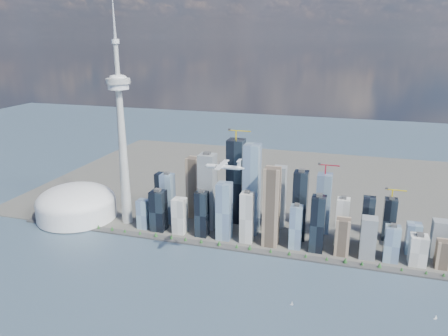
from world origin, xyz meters
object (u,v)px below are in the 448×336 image
(airplane, at_px, (224,166))
(dome_stadium, at_px, (76,204))
(sailboat_east, at_px, (436,318))
(sailboat_west, at_px, (292,304))
(needle_tower, at_px, (122,132))

(airplane, bearing_deg, dome_stadium, 157.12)
(airplane, xyz_separation_m, sailboat_east, (373.23, -11.10, -228.86))
(dome_stadium, bearing_deg, airplane, -22.04)
(sailboat_west, bearing_deg, dome_stadium, 167.84)
(needle_tower, bearing_deg, airplane, -31.70)
(needle_tower, relative_size, sailboat_east, 65.50)
(airplane, height_order, sailboat_east, airplane)
(dome_stadium, xyz_separation_m, sailboat_west, (590.78, -224.48, -36.62))
(needle_tower, height_order, airplane, needle_tower)
(dome_stadium, distance_m, airplane, 525.81)
(needle_tower, bearing_deg, dome_stadium, -175.91)
(airplane, distance_m, sailboat_west, 269.78)
(needle_tower, height_order, sailboat_east, needle_tower)
(needle_tower, distance_m, sailboat_east, 753.75)
(airplane, relative_size, sailboat_east, 8.82)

